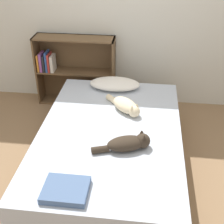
% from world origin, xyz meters
% --- Properties ---
extents(ground_plane, '(8.00, 8.00, 0.00)m').
position_xyz_m(ground_plane, '(0.00, 0.00, 0.00)').
color(ground_plane, '#846647').
extents(wall_back, '(8.00, 0.06, 2.50)m').
position_xyz_m(wall_back, '(0.00, 1.41, 1.25)').
color(wall_back, silver).
rests_on(wall_back, ground_plane).
extents(bed, '(1.35, 2.06, 0.45)m').
position_xyz_m(bed, '(0.00, 0.00, 0.22)').
color(bed, '#99754C').
rests_on(bed, ground_plane).
extents(pillow, '(0.57, 0.32, 0.11)m').
position_xyz_m(pillow, '(-0.05, 0.84, 0.50)').
color(pillow, white).
rests_on(pillow, bed).
extents(cat_light, '(0.40, 0.41, 0.14)m').
position_xyz_m(cat_light, '(0.12, 0.35, 0.51)').
color(cat_light, beige).
rests_on(cat_light, bed).
extents(cat_dark, '(0.49, 0.26, 0.15)m').
position_xyz_m(cat_dark, '(0.19, -0.25, 0.50)').
color(cat_dark, '#33281E').
rests_on(cat_dark, bed).
extents(bookshelf, '(1.00, 0.26, 0.89)m').
position_xyz_m(bookshelf, '(-0.64, 1.28, 0.46)').
color(bookshelf, brown).
rests_on(bookshelf, ground_plane).
extents(blanket_fold, '(0.32, 0.27, 0.05)m').
position_xyz_m(blanket_fold, '(-0.22, -0.81, 0.47)').
color(blanket_fold, '#4C668E').
rests_on(blanket_fold, bed).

